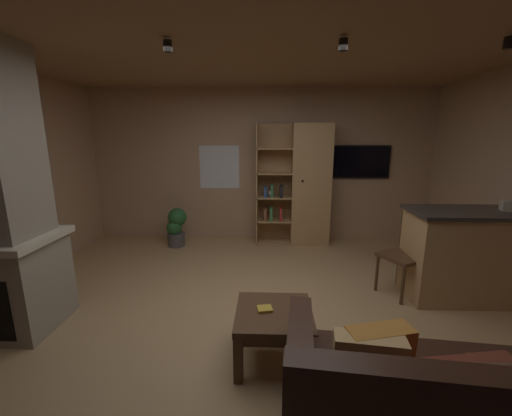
# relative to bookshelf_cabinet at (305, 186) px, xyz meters

# --- Properties ---
(floor) EXTENTS (5.78, 5.22, 0.02)m
(floor) POSITION_rel_bookshelf_cabinet_xyz_m (-0.74, -2.37, -0.99)
(floor) COLOR tan
(floor) RESTS_ON ground
(wall_back) EXTENTS (5.90, 0.06, 2.58)m
(wall_back) POSITION_rel_bookshelf_cabinet_xyz_m (-0.74, 0.27, 0.31)
(wall_back) COLOR tan
(wall_back) RESTS_ON ground
(ceiling) EXTENTS (5.78, 5.22, 0.02)m
(ceiling) POSITION_rel_bookshelf_cabinet_xyz_m (-0.74, -2.37, 1.60)
(ceiling) COLOR #8E6B47
(window_pane_back) EXTENTS (0.69, 0.01, 0.73)m
(window_pane_back) POSITION_rel_bookshelf_cabinet_xyz_m (-1.46, 0.24, 0.29)
(window_pane_back) COLOR white
(bookshelf_cabinet) EXTENTS (1.21, 0.41, 1.99)m
(bookshelf_cabinet) POSITION_rel_bookshelf_cabinet_xyz_m (0.00, 0.00, 0.00)
(bookshelf_cabinet) COLOR tan
(bookshelf_cabinet) RESTS_ON ground
(kitchen_bar_counter) EXTENTS (1.50, 0.65, 1.02)m
(kitchen_bar_counter) POSITION_rel_bookshelf_cabinet_xyz_m (1.70, -1.86, -0.47)
(kitchen_bar_counter) COLOR tan
(kitchen_bar_counter) RESTS_ON ground
(tissue_box) EXTENTS (0.15, 0.15, 0.11)m
(tissue_box) POSITION_rel_bookshelf_cabinet_xyz_m (1.94, -1.85, 0.09)
(tissue_box) COLOR #BFB299
(tissue_box) RESTS_ON kitchen_bar_counter
(leather_couch) EXTENTS (1.75, 1.10, 0.84)m
(leather_couch) POSITION_rel_bookshelf_cabinet_xyz_m (0.31, -3.76, -0.67)
(leather_couch) COLOR #382116
(leather_couch) RESTS_ON ground
(coffee_table) EXTENTS (0.61, 0.62, 0.43)m
(coffee_table) POSITION_rel_bookshelf_cabinet_xyz_m (-0.56, -2.96, -0.64)
(coffee_table) COLOR #4C331E
(coffee_table) RESTS_ON ground
(table_book_0) EXTENTS (0.13, 0.12, 0.02)m
(table_book_0) POSITION_rel_bookshelf_cabinet_xyz_m (-0.64, -2.95, -0.54)
(table_book_0) COLOR gold
(table_book_0) RESTS_ON coffee_table
(dining_chair) EXTENTS (0.57, 0.57, 0.92)m
(dining_chair) POSITION_rel_bookshelf_cabinet_xyz_m (0.99, -1.76, -0.45)
(dining_chair) COLOR #4C331E
(dining_chair) RESTS_ON ground
(potted_floor_plant) EXTENTS (0.32, 0.33, 0.64)m
(potted_floor_plant) POSITION_rel_bookshelf_cabinet_xyz_m (-2.13, -0.24, -0.64)
(potted_floor_plant) COLOR #4C4C51
(potted_floor_plant) RESTS_ON ground
(wall_mounted_tv) EXTENTS (0.97, 0.06, 0.55)m
(wall_mounted_tv) POSITION_rel_bookshelf_cabinet_xyz_m (0.94, 0.21, 0.39)
(wall_mounted_tv) COLOR black
(track_light_spot_0) EXTENTS (0.07, 0.07, 0.09)m
(track_light_spot_0) POSITION_rel_bookshelf_cabinet_xyz_m (-2.81, -2.47, 1.52)
(track_light_spot_0) COLOR black
(track_light_spot_1) EXTENTS (0.07, 0.07, 0.09)m
(track_light_spot_1) POSITION_rel_bookshelf_cabinet_xyz_m (-1.44, -2.49, 1.52)
(track_light_spot_1) COLOR black
(track_light_spot_2) EXTENTS (0.07, 0.07, 0.09)m
(track_light_spot_2) POSITION_rel_bookshelf_cabinet_xyz_m (-0.03, -2.48, 1.52)
(track_light_spot_2) COLOR black
(track_light_spot_3) EXTENTS (0.07, 0.07, 0.09)m
(track_light_spot_3) POSITION_rel_bookshelf_cabinet_xyz_m (1.25, -2.48, 1.52)
(track_light_spot_3) COLOR black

